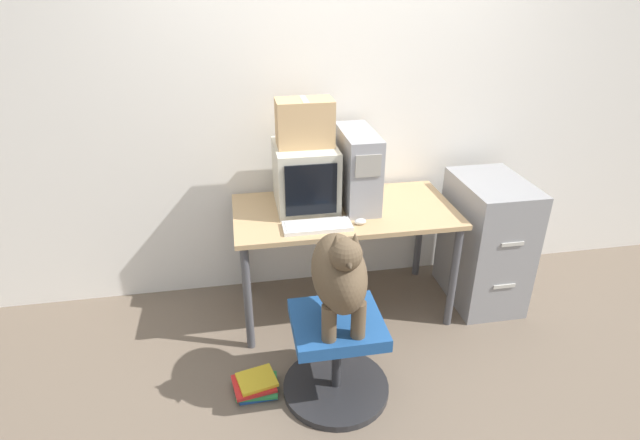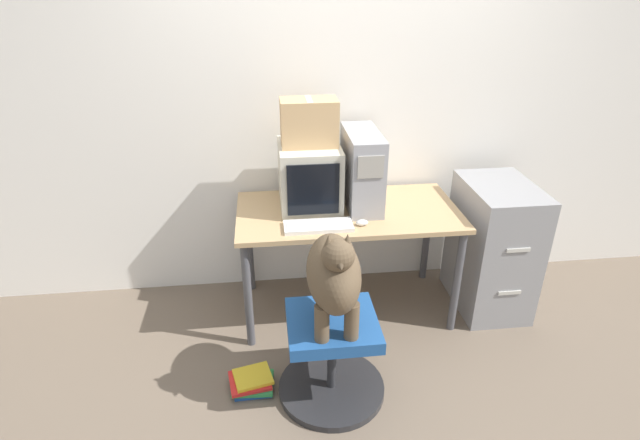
# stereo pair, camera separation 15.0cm
# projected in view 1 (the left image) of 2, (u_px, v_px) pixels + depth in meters

# --- Properties ---
(ground_plane) EXTENTS (12.00, 12.00, 0.00)m
(ground_plane) POSITION_uv_depth(u_px,v_px,m) (354.00, 339.00, 3.16)
(ground_plane) COLOR #6B5B4C
(wall_back) EXTENTS (8.00, 0.05, 2.60)m
(wall_back) POSITION_uv_depth(u_px,v_px,m) (332.00, 105.00, 3.25)
(wall_back) COLOR white
(wall_back) RESTS_ON ground_plane
(desk) EXTENTS (1.39, 0.71, 0.75)m
(desk) POSITION_uv_depth(u_px,v_px,m) (344.00, 222.00, 3.17)
(desk) COLOR tan
(desk) RESTS_ON ground_plane
(crt_monitor) EXTENTS (0.37, 0.44, 0.40)m
(crt_monitor) POSITION_uv_depth(u_px,v_px,m) (305.00, 176.00, 3.09)
(crt_monitor) COLOR beige
(crt_monitor) RESTS_ON desk
(pc_tower) EXTENTS (0.20, 0.50, 0.47)m
(pc_tower) POSITION_uv_depth(u_px,v_px,m) (357.00, 168.00, 3.11)
(pc_tower) COLOR #99999E
(pc_tower) RESTS_ON desk
(keyboard) EXTENTS (0.40, 0.16, 0.03)m
(keyboard) POSITION_uv_depth(u_px,v_px,m) (317.00, 226.00, 2.90)
(keyboard) COLOR silver
(keyboard) RESTS_ON desk
(computer_mouse) EXTENTS (0.07, 0.05, 0.04)m
(computer_mouse) POSITION_uv_depth(u_px,v_px,m) (360.00, 221.00, 2.94)
(computer_mouse) COLOR silver
(computer_mouse) RESTS_ON desk
(office_chair) EXTENTS (0.58, 0.58, 0.49)m
(office_chair) POSITION_uv_depth(u_px,v_px,m) (336.00, 356.00, 2.67)
(office_chair) COLOR #262628
(office_chair) RESTS_ON ground_plane
(dog) EXTENTS (0.26, 0.48, 0.57)m
(dog) POSITION_uv_depth(u_px,v_px,m) (340.00, 273.00, 2.39)
(dog) COLOR brown
(dog) RESTS_ON office_chair
(filing_cabinet) EXTENTS (0.42, 0.63, 0.88)m
(filing_cabinet) POSITION_uv_depth(u_px,v_px,m) (485.00, 242.00, 3.38)
(filing_cabinet) COLOR gray
(filing_cabinet) RESTS_ON ground_plane
(cardboard_box) EXTENTS (0.34, 0.20, 0.28)m
(cardboard_box) POSITION_uv_depth(u_px,v_px,m) (305.00, 123.00, 2.94)
(cardboard_box) COLOR tan
(cardboard_box) RESTS_ON crt_monitor
(book_stack_floor) EXTENTS (0.26, 0.23, 0.08)m
(book_stack_floor) POSITION_uv_depth(u_px,v_px,m) (256.00, 385.00, 2.76)
(book_stack_floor) COLOR #1E4C9E
(book_stack_floor) RESTS_ON ground_plane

